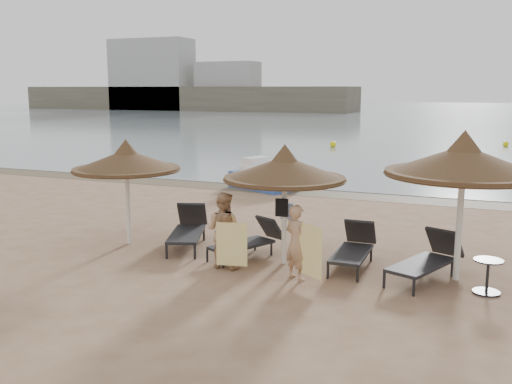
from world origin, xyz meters
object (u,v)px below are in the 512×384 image
person_right (296,236)px  person_left (223,224)px  palapa_center (285,169)px  lounger_far_right (428,258)px  side_table (487,277)px  pedal_boat (264,177)px  lounger_far_left (188,228)px  lounger_near_left (250,240)px  palapa_left (126,161)px  lounger_near_right (354,247)px  palapa_right (463,162)px

person_right → person_left: bearing=20.4°
palapa_center → person_left: (-1.10, -0.72, -1.13)m
lounger_far_right → side_table: size_ratio=3.35×
side_table → pedal_boat: 11.88m
palapa_center → lounger_far_left: 3.13m
palapa_center → person_left: bearing=-146.9°
lounger_near_left → person_right: 1.92m
palapa_left → lounger_near_right: 5.71m
person_left → person_right: person_left is taller
palapa_left → lounger_near_left: bearing=2.6°
person_right → lounger_near_left: bearing=-11.4°
palapa_right → lounger_far_left: 6.43m
palapa_right → lounger_far_right: (-0.54, -0.12, -1.95)m
palapa_right → lounger_near_left: (-4.41, -0.03, -1.99)m
person_left → pedal_boat: size_ratio=0.66×
person_right → pedal_boat: bearing=-38.5°
palapa_left → lounger_near_right: palapa_left is taller
palapa_center → side_table: size_ratio=4.07×
side_table → pedal_boat: bearing=131.7°
lounger_far_left → lounger_near_right: (4.04, -0.06, -0.03)m
lounger_far_left → side_table: size_ratio=3.43×
lounger_near_right → side_table: lounger_near_right is taller
lounger_near_right → person_left: person_left is taller
palapa_right → lounger_near_left: palapa_right is taller
palapa_left → person_left: size_ratio=1.38×
palapa_right → person_left: 4.93m
palapa_center → lounger_near_left: 1.93m
palapa_right → lounger_far_right: bearing=-167.9°
palapa_right → lounger_near_left: bearing=-179.6°
lounger_far_left → lounger_near_left: bearing=-28.6°
palapa_left → lounger_far_left: palapa_left is taller
palapa_right → lounger_near_right: size_ratio=1.51×
lounger_far_left → pedal_boat: bearing=78.4°
palapa_center → lounger_far_left: bearing=169.1°
lounger_far_right → side_table: bearing=-0.9°
lounger_near_right → side_table: bearing=-16.6°
lounger_far_right → lounger_near_left: bearing=-159.3°
lounger_far_left → person_left: 2.01m
palapa_center → palapa_right: palapa_right is taller
lounger_far_left → lounger_far_right: bearing=-23.5°
lounger_far_left → person_left: bearing=-58.9°
lounger_near_left → pedal_boat: (-2.92, 8.32, 0.06)m
lounger_far_left → lounger_far_right: size_ratio=1.02×
person_right → pedal_boat: size_ratio=0.62×
palapa_right → person_left: bearing=-167.9°
lounger_near_left → palapa_center: bearing=10.9°
person_right → side_table: bearing=-143.7°
palapa_left → palapa_right: bearing=1.3°
palapa_right → lounger_near_right: (-2.09, 0.17, -1.96)m
lounger_near_left → person_right: (1.46, -1.14, 0.51)m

